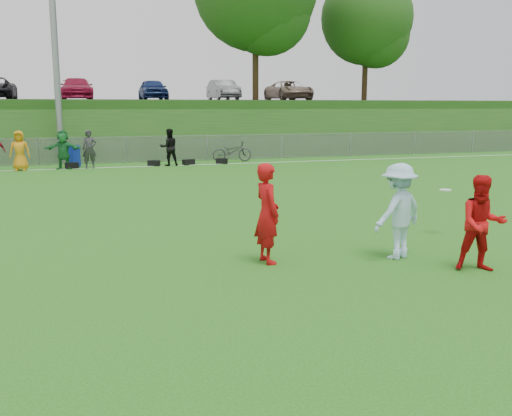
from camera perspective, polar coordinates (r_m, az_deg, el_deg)
name	(u,v)px	position (r m, az deg, el deg)	size (l,w,h in m)	color
ground	(248,283)	(8.96, -0.78, -7.52)	(120.00, 120.00, 0.00)	#215912
sideline_far	(131,167)	(26.42, -12.38, 4.04)	(60.00, 0.10, 0.01)	white
fence	(126,149)	(28.35, -12.83, 5.74)	(58.00, 0.06, 1.30)	gray
light_pole	(53,18)	(29.24, -19.62, 17.45)	(1.20, 0.40, 12.15)	gray
berm	(110,125)	(39.26, -14.36, 8.09)	(120.00, 18.00, 3.00)	#1B4E16
parking_lot	(107,101)	(41.24, -14.64, 10.32)	(120.00, 12.00, 0.10)	black
tree_green_far	(369,23)	(39.21, 11.27, 17.68)	(5.88, 5.88, 8.19)	black
car_row	(90,89)	(40.20, -16.30, 11.35)	(32.04, 5.18, 1.44)	silver
spectator_row	(71,149)	(26.23, -18.02, 5.59)	(8.36, 0.84, 1.69)	#A30B2B
gear_bags	(161,163)	(26.67, -9.51, 4.47)	(7.41, 0.46, 0.26)	black
player_red_left	(267,213)	(9.92, 1.13, -0.53)	(0.64, 0.42, 1.76)	red
player_red_center	(482,224)	(10.15, 21.67, -1.45)	(0.78, 0.61, 1.61)	red
player_blue	(398,211)	(10.52, 14.03, -0.32)	(1.11, 0.64, 1.73)	#ACD5EF
frisbee	(445,190)	(12.75, 18.42, 1.73)	(0.24, 0.24, 0.02)	silver
recycling_bin	(73,156)	(27.25, -17.81, 4.98)	(0.64, 0.64, 0.96)	#1029B0
bicycle	(232,151)	(28.27, -2.41, 5.69)	(0.68, 1.95, 1.02)	#323335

